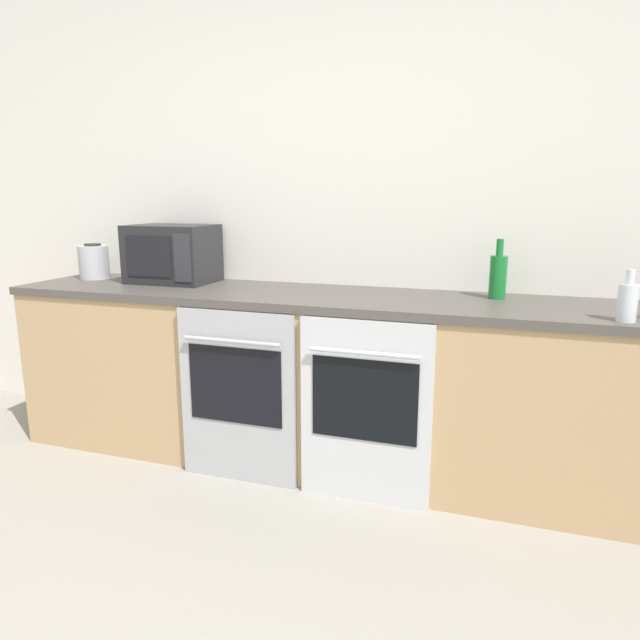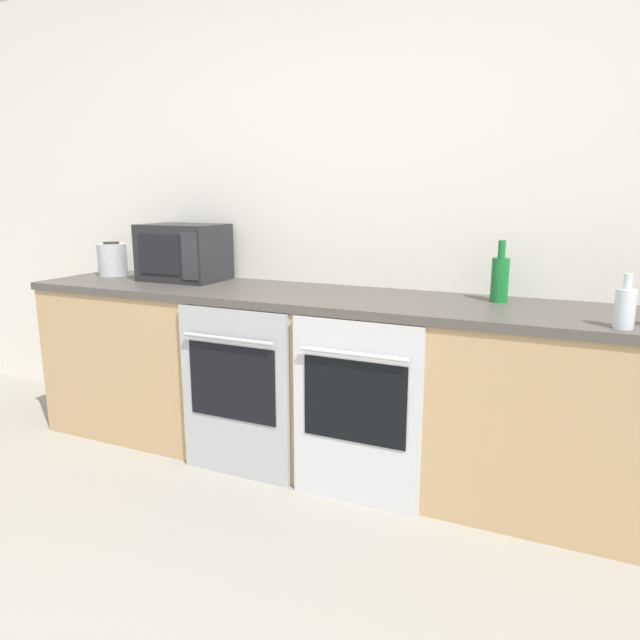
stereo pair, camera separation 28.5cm
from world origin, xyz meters
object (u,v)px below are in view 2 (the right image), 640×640
microwave (184,252)px  bottle_clear (625,307)px  oven_left (234,393)px  bottle_green (500,278)px  oven_right (355,413)px  kettle (112,259)px

microwave → bottle_clear: 2.25m
oven_left → bottle_green: 1.36m
oven_right → bottle_clear: size_ratio=4.17×
oven_right → bottle_clear: (1.00, 0.10, 0.54)m
microwave → kettle: bearing=-177.0°
microwave → bottle_clear: size_ratio=2.26×
kettle → bottle_clear: bearing=-6.5°
oven_left → oven_right: 0.63m
oven_right → kettle: size_ratio=4.13×
oven_left → bottle_green: bearing=22.5°
oven_right → bottle_green: bottle_green is taller
oven_left → bottle_clear: size_ratio=4.17×
oven_right → bottle_clear: bottle_clear is taller
microwave → bottle_green: size_ratio=1.63×
oven_left → bottle_clear: bottle_clear is taller
oven_left → oven_right: bearing=0.0°
bottle_green → bottle_clear: (0.49, -0.37, -0.03)m
oven_right → oven_left: bearing=180.0°
oven_right → bottle_green: bearing=42.5°
oven_left → microwave: 0.97m
microwave → bottle_green: (1.74, 0.03, -0.05)m
oven_left → kettle: 1.31m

